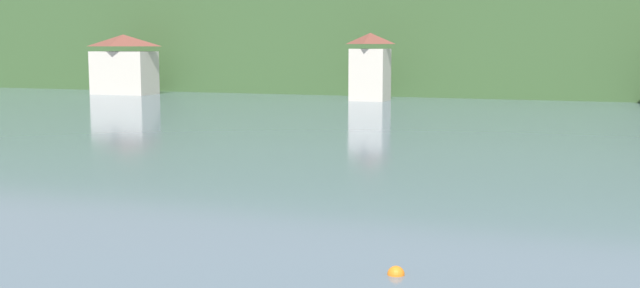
% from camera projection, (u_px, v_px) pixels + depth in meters
% --- Properties ---
extents(wooded_hillside, '(352.00, 57.55, 27.41)m').
position_uv_depth(wooded_hillside, '(626.00, 41.00, 105.47)').
color(wooded_hillside, '#38562D').
rests_on(wooded_hillside, ground_plane).
extents(shore_building_west, '(7.15, 4.00, 6.75)m').
position_uv_depth(shore_building_west, '(124.00, 65.00, 88.30)').
color(shore_building_west, beige).
rests_on(shore_building_west, ground_plane).
extents(shore_building_westcentral, '(3.70, 3.32, 6.77)m').
position_uv_depth(shore_building_westcentral, '(370.00, 68.00, 77.99)').
color(shore_building_westcentral, beige).
rests_on(shore_building_westcentral, ground_plane).
extents(mooring_buoy_mid, '(0.43, 0.43, 0.43)m').
position_uv_depth(mooring_buoy_mid, '(396.00, 275.00, 18.89)').
color(mooring_buoy_mid, orange).
rests_on(mooring_buoy_mid, ground_plane).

